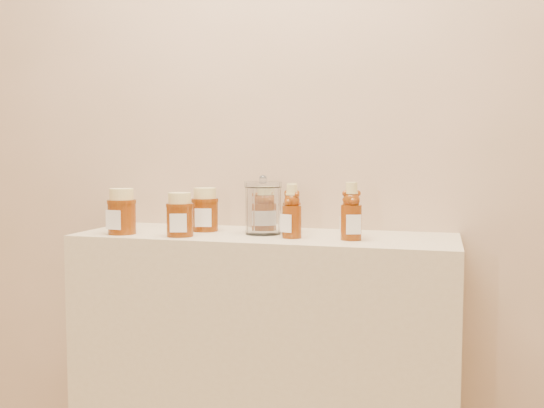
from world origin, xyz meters
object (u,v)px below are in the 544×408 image
(honey_jar_left, at_px, (122,211))
(bear_bottle_front_left, at_px, (292,208))
(glass_canister, at_px, (263,206))
(bear_bottle_back_left, at_px, (262,205))
(display_table, at_px, (265,372))

(honey_jar_left, bearing_deg, bear_bottle_front_left, 12.37)
(bear_bottle_front_left, relative_size, glass_canister, 1.01)
(bear_bottle_back_left, height_order, glass_canister, glass_canister)
(honey_jar_left, bearing_deg, glass_canister, 21.58)
(honey_jar_left, height_order, glass_canister, glass_canister)
(display_table, bearing_deg, bear_bottle_front_left, -29.73)
(bear_bottle_back_left, bearing_deg, bear_bottle_front_left, -57.34)
(display_table, xyz_separation_m, bear_bottle_front_left, (0.10, -0.06, 0.54))
(display_table, distance_m, bear_bottle_front_left, 0.55)
(bear_bottle_back_left, bearing_deg, honey_jar_left, -154.21)
(display_table, height_order, bear_bottle_front_left, bear_bottle_front_left)
(bear_bottle_back_left, distance_m, honey_jar_left, 0.46)
(display_table, relative_size, bear_bottle_back_left, 7.17)
(bear_bottle_front_left, bearing_deg, honey_jar_left, -151.15)
(display_table, distance_m, honey_jar_left, 0.69)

